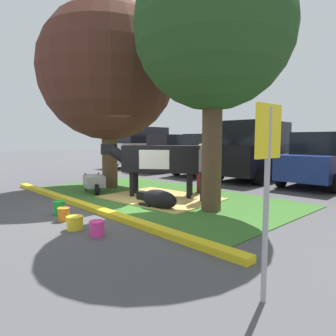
{
  "coord_description": "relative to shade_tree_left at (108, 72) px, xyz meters",
  "views": [
    {
      "loc": [
        6.5,
        -4.31,
        1.76
      ],
      "look_at": [
        -0.0,
        1.81,
        0.9
      ],
      "focal_mm": 31.94,
      "sensor_mm": 36.0,
      "label": 1
    }
  ],
  "objects": [
    {
      "name": "suv_dark_grey",
      "position": [
        -5.73,
        6.02,
        -2.85
      ],
      "size": [
        2.29,
        4.69,
        2.52
      ],
      "color": "silver",
      "rests_on": "ground"
    },
    {
      "name": "parking_sign",
      "position": [
        7.74,
        -2.96,
        -2.62
      ],
      "size": [
        0.06,
        0.44,
        2.12
      ],
      "color": "#99999E",
      "rests_on": "ground"
    },
    {
      "name": "wheelbarrow",
      "position": [
        0.59,
        -0.97,
        -3.73
      ],
      "size": [
        1.6,
        0.98,
        0.63
      ],
      "color": "gray",
      "rests_on": "ground"
    },
    {
      "name": "sedan_blue",
      "position": [
        5.03,
        6.14,
        -3.13
      ],
      "size": [
        2.19,
        4.48,
        2.02
      ],
      "color": "navy",
      "rests_on": "ground"
    },
    {
      "name": "bucket_green",
      "position": [
        2.53,
        -2.99,
        -3.95
      ],
      "size": [
        0.27,
        0.27,
        0.32
      ],
      "color": "green",
      "rests_on": "ground"
    },
    {
      "name": "shade_tree_left",
      "position": [
        0.0,
        0.0,
        0.0
      ],
      "size": [
        4.79,
        4.79,
        6.53
      ],
      "color": "brown",
      "rests_on": "ground"
    },
    {
      "name": "bucket_orange",
      "position": [
        3.11,
        -3.14,
        -3.96
      ],
      "size": [
        0.27,
        0.27,
        0.29
      ],
      "color": "orange",
      "rests_on": "ground"
    },
    {
      "name": "hay_bedding",
      "position": [
        2.78,
        -0.02,
        -4.09
      ],
      "size": [
        3.41,
        2.69,
        0.04
      ],
      "primitive_type": "cube",
      "rotation": [
        0.0,
        0.0,
        0.1
      ],
      "color": "tan",
      "rests_on": "ground"
    },
    {
      "name": "calf_lying",
      "position": [
        3.64,
        -0.87,
        -3.88
      ],
      "size": [
        1.32,
        0.59,
        0.48
      ],
      "color": "black",
      "rests_on": "ground"
    },
    {
      "name": "bucket_yellow",
      "position": [
        3.88,
        -3.26,
        -3.97
      ],
      "size": [
        0.34,
        0.34,
        0.27
      ],
      "color": "yellow",
      "rests_on": "ground"
    },
    {
      "name": "person_visitor_near",
      "position": [
        4.0,
        0.53,
        -3.2
      ],
      "size": [
        0.34,
        0.51,
        1.7
      ],
      "color": "black",
      "rests_on": "ground"
    },
    {
      "name": "sedan_red",
      "position": [
        -2.94,
        5.83,
        -3.13
      ],
      "size": [
        2.19,
        4.48,
        2.02
      ],
      "color": "red",
      "rests_on": "ground"
    },
    {
      "name": "shade_tree_right",
      "position": [
        4.75,
        -0.12,
        0.17
      ],
      "size": [
        3.75,
        3.75,
        6.19
      ],
      "color": "#4C3823",
      "rests_on": "ground"
    },
    {
      "name": "cow_holstein",
      "position": [
        2.5,
        0.12,
        -2.96
      ],
      "size": [
        2.71,
        2.21,
        1.61
      ],
      "color": "black",
      "rests_on": "ground"
    },
    {
      "name": "suv_black",
      "position": [
        2.46,
        5.91,
        -2.85
      ],
      "size": [
        2.29,
        4.69,
        2.52
      ],
      "color": "black",
      "rests_on": "ground"
    },
    {
      "name": "curb_yellow",
      "position": [
        2.37,
        -2.22,
        -4.06
      ],
      "size": [
        9.56,
        0.24,
        0.12
      ],
      "primitive_type": "cube",
      "color": "yellow",
      "rests_on": "ground"
    },
    {
      "name": "person_handler",
      "position": [
        2.94,
        1.6,
        -3.25
      ],
      "size": [
        0.5,
        0.34,
        1.62
      ],
      "color": "maroon",
      "rests_on": "ground"
    },
    {
      "name": "grass_island",
      "position": [
        2.37,
        0.18,
        -4.11
      ],
      "size": [
        8.36,
        4.49,
        0.02
      ],
      "primitive_type": "cube",
      "color": "#386B28",
      "rests_on": "ground"
    },
    {
      "name": "bucket_pink",
      "position": [
        4.52,
        -3.14,
        -3.97
      ],
      "size": [
        0.29,
        0.29,
        0.28
      ],
      "color": "#EA3893",
      "rests_on": "ground"
    },
    {
      "name": "ground_plane",
      "position": [
        2.78,
        -1.53,
        -4.12
      ],
      "size": [
        80.0,
        80.0,
        0.0
      ],
      "primitive_type": "plane",
      "color": "#4C4C4F"
    },
    {
      "name": "sedan_silver",
      "position": [
        -0.18,
        5.89,
        -3.13
      ],
      "size": [
        2.19,
        4.48,
        2.02
      ],
      "color": "silver",
      "rests_on": "ground"
    }
  ]
}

